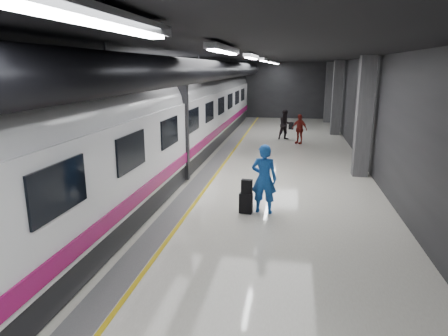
{
  "coord_description": "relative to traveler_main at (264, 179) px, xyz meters",
  "views": [
    {
      "loc": [
        1.91,
        -13.65,
        4.06
      ],
      "look_at": [
        -0.01,
        -2.44,
        1.2
      ],
      "focal_mm": 32.0,
      "sensor_mm": 36.0,
      "label": 1
    }
  ],
  "objects": [
    {
      "name": "train",
      "position": [
        -4.43,
        2.72,
        1.07
      ],
      "size": [
        3.05,
        38.0,
        4.05
      ],
      "color": "black",
      "rests_on": "ground"
    },
    {
      "name": "platform_hall",
      "position": [
        -1.47,
        3.68,
        2.54
      ],
      "size": [
        10.02,
        40.02,
        4.51
      ],
      "color": "black",
      "rests_on": "ground"
    },
    {
      "name": "shoulder_bag",
      "position": [
        -0.47,
        -0.14,
        -0.21
      ],
      "size": [
        0.32,
        0.19,
        0.41
      ],
      "primitive_type": "cube",
      "rotation": [
        0.0,
        0.0,
        -0.09
      ],
      "color": "black",
      "rests_on": "suitcase_main"
    },
    {
      "name": "suitcase_main",
      "position": [
        -0.49,
        -0.14,
        -0.71
      ],
      "size": [
        0.39,
        0.27,
        0.59
      ],
      "primitive_type": "cube",
      "rotation": [
        0.0,
        0.0,
        -0.13
      ],
      "color": "black",
      "rests_on": "ground"
    },
    {
      "name": "traveler_main",
      "position": [
        0.0,
        0.0,
        0.0
      ],
      "size": [
        0.77,
        0.55,
        2.0
      ],
      "primitive_type": "imported",
      "rotation": [
        0.0,
        0.0,
        3.04
      ],
      "color": "blue",
      "rests_on": "ground"
    },
    {
      "name": "suitcase_far",
      "position": [
        0.65,
        16.4,
        -0.76
      ],
      "size": [
        0.33,
        0.22,
        0.47
      ],
      "primitive_type": "cube",
      "rotation": [
        0.0,
        0.0,
        -0.04
      ],
      "color": "black",
      "rests_on": "ground"
    },
    {
      "name": "ground",
      "position": [
        -1.19,
        2.72,
        -1.0
      ],
      "size": [
        40.0,
        40.0,
        0.0
      ],
      "primitive_type": "plane",
      "color": "silver",
      "rests_on": "ground"
    },
    {
      "name": "traveler_far_b",
      "position": [
        1.12,
        11.17,
        -0.19
      ],
      "size": [
        1.01,
        0.85,
        1.62
      ],
      "primitive_type": "imported",
      "rotation": [
        0.0,
        0.0,
        -0.59
      ],
      "color": "maroon",
      "rests_on": "ground"
    },
    {
      "name": "traveler_far_a",
      "position": [
        0.33,
        12.31,
        -0.13
      ],
      "size": [
        1.04,
        0.95,
        1.73
      ],
      "primitive_type": "imported",
      "rotation": [
        0.0,
        0.0,
        0.42
      ],
      "color": "black",
      "rests_on": "ground"
    }
  ]
}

